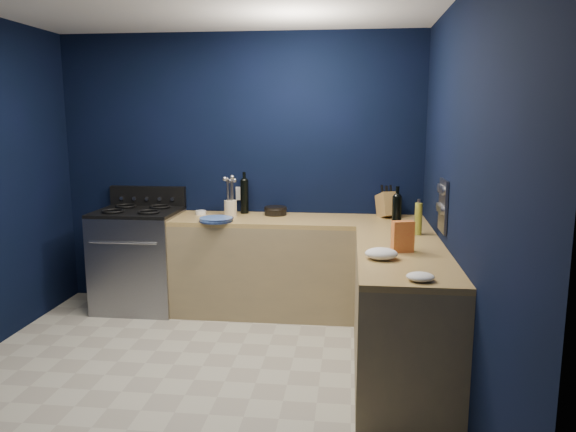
# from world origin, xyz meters

# --- Properties ---
(floor) EXTENTS (3.50, 3.50, 0.02)m
(floor) POSITION_xyz_m (0.00, 0.00, -0.01)
(floor) COLOR #ABA794
(floor) RESTS_ON ground
(wall_back) EXTENTS (3.50, 0.02, 2.60)m
(wall_back) POSITION_xyz_m (0.00, 1.76, 1.30)
(wall_back) COLOR black
(wall_back) RESTS_ON ground
(wall_right) EXTENTS (0.02, 3.50, 2.60)m
(wall_right) POSITION_xyz_m (1.76, 0.00, 1.30)
(wall_right) COLOR black
(wall_right) RESTS_ON ground
(wall_front) EXTENTS (3.50, 0.02, 2.60)m
(wall_front) POSITION_xyz_m (0.00, -1.76, 1.30)
(wall_front) COLOR black
(wall_front) RESTS_ON ground
(cab_back) EXTENTS (2.30, 0.63, 0.86)m
(cab_back) POSITION_xyz_m (0.60, 1.44, 0.43)
(cab_back) COLOR #8B774F
(cab_back) RESTS_ON floor
(top_back) EXTENTS (2.30, 0.63, 0.04)m
(top_back) POSITION_xyz_m (0.60, 1.44, 0.88)
(top_back) COLOR olive
(top_back) RESTS_ON cab_back
(cab_right) EXTENTS (0.63, 1.67, 0.86)m
(cab_right) POSITION_xyz_m (1.44, 0.29, 0.43)
(cab_right) COLOR #8B774F
(cab_right) RESTS_ON floor
(top_right) EXTENTS (0.63, 1.67, 0.04)m
(top_right) POSITION_xyz_m (1.44, 0.29, 0.88)
(top_right) COLOR olive
(top_right) RESTS_ON cab_right
(gas_range) EXTENTS (0.76, 0.66, 0.92)m
(gas_range) POSITION_xyz_m (-0.93, 1.42, 0.46)
(gas_range) COLOR gray
(gas_range) RESTS_ON floor
(oven_door) EXTENTS (0.59, 0.02, 0.42)m
(oven_door) POSITION_xyz_m (-0.93, 1.10, 0.45)
(oven_door) COLOR black
(oven_door) RESTS_ON gas_range
(cooktop) EXTENTS (0.76, 0.66, 0.03)m
(cooktop) POSITION_xyz_m (-0.93, 1.42, 0.94)
(cooktop) COLOR black
(cooktop) RESTS_ON gas_range
(backguard) EXTENTS (0.76, 0.06, 0.20)m
(backguard) POSITION_xyz_m (-0.93, 1.72, 1.04)
(backguard) COLOR black
(backguard) RESTS_ON gas_range
(spice_panel) EXTENTS (0.02, 0.28, 0.38)m
(spice_panel) POSITION_xyz_m (1.74, 0.55, 1.18)
(spice_panel) COLOR gray
(spice_panel) RESTS_ON wall_right
(wall_outlet) EXTENTS (0.09, 0.02, 0.13)m
(wall_outlet) POSITION_xyz_m (0.00, 1.74, 1.08)
(wall_outlet) COLOR white
(wall_outlet) RESTS_ON wall_back
(plate_stack) EXTENTS (0.35, 0.35, 0.04)m
(plate_stack) POSITION_xyz_m (-0.12, 1.20, 0.92)
(plate_stack) COLOR #3A62A4
(plate_stack) RESTS_ON top_back
(ramekin) EXTENTS (0.13, 0.13, 0.04)m
(ramekin) POSITION_xyz_m (-0.35, 1.54, 0.92)
(ramekin) COLOR white
(ramekin) RESTS_ON top_back
(utensil_crock) EXTENTS (0.15, 0.15, 0.15)m
(utensil_crock) POSITION_xyz_m (-0.05, 1.49, 0.97)
(utensil_crock) COLOR beige
(utensil_crock) RESTS_ON top_back
(wine_bottle_back) EXTENTS (0.08, 0.08, 0.32)m
(wine_bottle_back) POSITION_xyz_m (0.06, 1.65, 1.06)
(wine_bottle_back) COLOR black
(wine_bottle_back) RESTS_ON top_back
(lemon_basket) EXTENTS (0.25, 0.25, 0.08)m
(lemon_basket) POSITION_xyz_m (0.36, 1.59, 0.94)
(lemon_basket) COLOR black
(lemon_basket) RESTS_ON top_back
(knife_block) EXTENTS (0.21, 0.28, 0.27)m
(knife_block) POSITION_xyz_m (1.40, 1.61, 1.01)
(knife_block) COLOR olive
(knife_block) RESTS_ON top_back
(wine_bottle_right) EXTENTS (0.08, 0.08, 0.30)m
(wine_bottle_right) POSITION_xyz_m (1.43, 0.85, 1.05)
(wine_bottle_right) COLOR black
(wine_bottle_right) RESTS_ON top_right
(oil_bottle) EXTENTS (0.07, 0.07, 0.25)m
(oil_bottle) POSITION_xyz_m (1.60, 0.85, 1.03)
(oil_bottle) COLOR #A8AB33
(oil_bottle) RESTS_ON top_right
(spice_jar_near) EXTENTS (0.05, 0.05, 0.11)m
(spice_jar_near) POSITION_xyz_m (1.46, 0.60, 0.95)
(spice_jar_near) COLOR olive
(spice_jar_near) RESTS_ON top_right
(spice_jar_far) EXTENTS (0.04, 0.04, 0.08)m
(spice_jar_far) POSITION_xyz_m (1.47, 0.63, 0.94)
(spice_jar_far) COLOR olive
(spice_jar_far) RESTS_ON top_right
(crouton_bag) EXTENTS (0.16, 0.10, 0.22)m
(crouton_bag) POSITION_xyz_m (1.43, 0.26, 1.01)
(crouton_bag) COLOR red
(crouton_bag) RESTS_ON top_right
(towel_front) EXTENTS (0.27, 0.25, 0.07)m
(towel_front) POSITION_xyz_m (1.27, 0.04, 0.94)
(towel_front) COLOR white
(towel_front) RESTS_ON top_right
(towel_end) EXTENTS (0.17, 0.15, 0.05)m
(towel_end) POSITION_xyz_m (1.47, -0.43, 0.92)
(towel_end) COLOR white
(towel_end) RESTS_ON top_right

